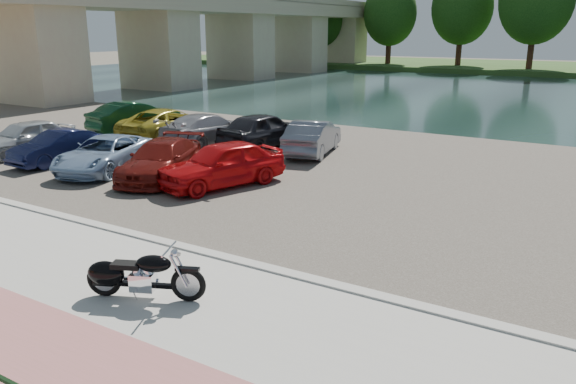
{
  "coord_description": "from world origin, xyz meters",
  "views": [
    {
      "loc": [
        7.6,
        -7.2,
        4.99
      ],
      "look_at": [
        0.65,
        4.28,
        1.1
      ],
      "focal_mm": 35.0,
      "sensor_mm": 36.0,
      "label": 1
    }
  ],
  "objects_px": {
    "motorcycle": "(134,275)",
    "car_0": "(25,137)",
    "car_1": "(58,147)",
    "car_2": "(105,154)"
  },
  "relations": [
    {
      "from": "car_1",
      "to": "car_2",
      "type": "distance_m",
      "value": 2.53
    },
    {
      "from": "car_0",
      "to": "car_2",
      "type": "xyz_separation_m",
      "value": [
        5.01,
        -0.26,
        -0.08
      ]
    },
    {
      "from": "motorcycle",
      "to": "car_1",
      "type": "distance_m",
      "value": 12.94
    },
    {
      "from": "motorcycle",
      "to": "car_0",
      "type": "xyz_separation_m",
      "value": [
        -13.51,
        7.06,
        0.18
      ]
    },
    {
      "from": "car_0",
      "to": "car_1",
      "type": "distance_m",
      "value": 2.49
    },
    {
      "from": "car_1",
      "to": "motorcycle",
      "type": "bearing_deg",
      "value": -30.02
    },
    {
      "from": "car_0",
      "to": "car_1",
      "type": "bearing_deg",
      "value": -2.47
    },
    {
      "from": "motorcycle",
      "to": "car_2",
      "type": "distance_m",
      "value": 10.89
    },
    {
      "from": "car_1",
      "to": "car_2",
      "type": "relative_size",
      "value": 0.84
    },
    {
      "from": "motorcycle",
      "to": "car_1",
      "type": "height_order",
      "value": "car_1"
    }
  ]
}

